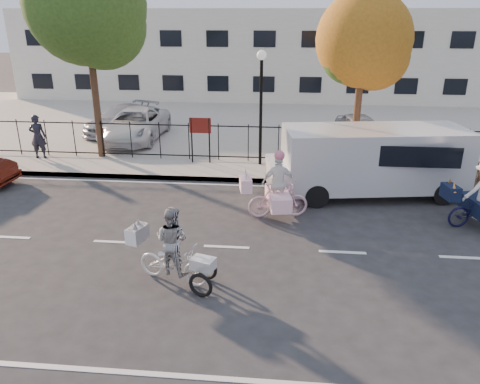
# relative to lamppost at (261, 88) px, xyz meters

# --- Properties ---
(ground) EXTENTS (120.00, 120.00, 0.00)m
(ground) POSITION_rel_lamppost_xyz_m (-0.50, -6.80, -3.11)
(ground) COLOR #333334
(road_markings) EXTENTS (60.00, 9.52, 0.01)m
(road_markings) POSITION_rel_lamppost_xyz_m (-0.50, -6.80, -3.11)
(road_markings) COLOR silver
(road_markings) RESTS_ON ground
(curb) EXTENTS (60.00, 0.10, 0.15)m
(curb) POSITION_rel_lamppost_xyz_m (-0.50, -1.75, -3.04)
(curb) COLOR #A8A399
(curb) RESTS_ON ground
(sidewalk) EXTENTS (60.00, 2.20, 0.15)m
(sidewalk) POSITION_rel_lamppost_xyz_m (-0.50, -0.70, -3.04)
(sidewalk) COLOR #A8A399
(sidewalk) RESTS_ON ground
(parking_lot) EXTENTS (60.00, 15.60, 0.15)m
(parking_lot) POSITION_rel_lamppost_xyz_m (-0.50, 8.20, -3.04)
(parking_lot) COLOR #A8A399
(parking_lot) RESTS_ON ground
(iron_fence) EXTENTS (58.00, 0.06, 1.50)m
(iron_fence) POSITION_rel_lamppost_xyz_m (-0.50, 0.40, -2.21)
(iron_fence) COLOR black
(iron_fence) RESTS_ON sidewalk
(building) EXTENTS (34.00, 10.00, 6.00)m
(building) POSITION_rel_lamppost_xyz_m (-0.50, 18.20, -0.11)
(building) COLOR silver
(building) RESTS_ON ground
(lamppost) EXTENTS (0.36, 0.36, 4.33)m
(lamppost) POSITION_rel_lamppost_xyz_m (0.00, 0.00, 0.00)
(lamppost) COLOR black
(lamppost) RESTS_ON sidewalk
(street_sign) EXTENTS (0.85, 0.06, 1.80)m
(street_sign) POSITION_rel_lamppost_xyz_m (-2.35, 0.00, -1.70)
(street_sign) COLOR black
(street_sign) RESTS_ON sidewalk
(zebra_trike) EXTENTS (2.12, 1.30, 1.82)m
(zebra_trike) POSITION_rel_lamppost_xyz_m (-1.49, -8.53, -2.41)
(zebra_trike) COLOR silver
(zebra_trike) RESTS_ON ground
(unicorn_bike) EXTENTS (2.10, 1.49, 2.07)m
(unicorn_bike) POSITION_rel_lamppost_xyz_m (0.76, -4.72, -2.35)
(unicorn_bike) COLOR #F5BACA
(unicorn_bike) RESTS_ON ground
(white_van) EXTENTS (6.67, 3.02, 2.27)m
(white_van) POSITION_rel_lamppost_xyz_m (3.75, -2.58, -1.86)
(white_van) COLOR silver
(white_van) RESTS_ON ground
(pedestrian) EXTENTS (0.70, 0.50, 1.80)m
(pedestrian) POSITION_rel_lamppost_xyz_m (-9.04, 0.00, -2.06)
(pedestrian) COLOR black
(pedestrian) RESTS_ON sidewalk
(lot_car_a) EXTENTS (3.24, 4.77, 1.28)m
(lot_car_a) POSITION_rel_lamppost_xyz_m (-7.16, 4.65, -2.32)
(lot_car_a) COLOR #A4A5AB
(lot_car_a) RESTS_ON parking_lot
(lot_car_b) EXTENTS (2.36, 5.12, 1.42)m
(lot_car_b) POSITION_rel_lamppost_xyz_m (-6.02, 3.29, -2.25)
(lot_car_b) COLOR silver
(lot_car_b) RESTS_ON parking_lot
(lot_car_d) EXTENTS (2.24, 4.12, 1.33)m
(lot_car_d) POSITION_rel_lamppost_xyz_m (4.32, 3.47, -2.30)
(lot_car_d) COLOR #9EA1A5
(lot_car_d) RESTS_ON parking_lot
(tree_west) EXTENTS (4.53, 4.53, 8.31)m
(tree_west) POSITION_rel_lamppost_xyz_m (-6.49, 0.56, 2.71)
(tree_west) COLOR #442D1D
(tree_west) RESTS_ON ground
(tree_mid) EXTENTS (3.63, 3.61, 6.61)m
(tree_mid) POSITION_rel_lamppost_xyz_m (3.91, 1.21, 1.51)
(tree_mid) COLOR #442D1D
(tree_mid) RESTS_ON ground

